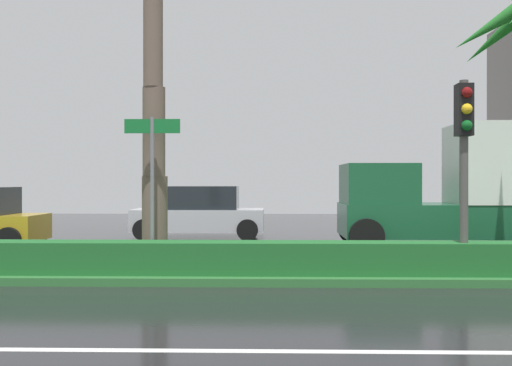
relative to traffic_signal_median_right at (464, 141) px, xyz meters
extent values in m
cube|color=black|center=(-6.48, 2.49, -2.68)|extent=(90.00, 42.00, 0.10)
cube|color=white|center=(-6.48, -4.51, -2.63)|extent=(81.00, 0.14, 0.01)
cube|color=#2D6B33|center=(-6.48, 1.49, -2.55)|extent=(85.50, 4.00, 0.15)
cube|color=#1E6028|center=(-6.48, 0.09, -2.18)|extent=(76.50, 0.70, 0.60)
cylinder|color=brown|center=(-5.97, 1.26, -1.56)|extent=(0.53, 0.53, 1.84)
cylinder|color=brown|center=(-5.97, 1.22, 0.28)|extent=(0.46, 0.46, 1.84)
cylinder|color=brown|center=(-5.98, 1.17, 2.11)|extent=(0.40, 0.40, 1.84)
cone|color=#1F6A23|center=(1.66, 2.06, 2.67)|extent=(2.07, 2.01, 1.82)
cone|color=#1F6A23|center=(1.37, 1.51, 2.71)|extent=(2.42, 0.89, 1.75)
cylinder|color=#4C4C47|center=(0.00, 0.02, -0.68)|extent=(0.16, 0.16, 3.60)
cube|color=black|center=(0.00, 0.02, 0.57)|extent=(0.28, 0.32, 0.96)
sphere|color=maroon|center=(0.00, -0.15, 0.87)|extent=(0.20, 0.20, 0.20)
sphere|color=yellow|center=(0.00, -0.15, 0.57)|extent=(0.20, 0.20, 0.20)
sphere|color=#0F591E|center=(0.00, -0.15, 0.27)|extent=(0.20, 0.20, 0.20)
cylinder|color=slate|center=(-5.90, 0.64, -0.98)|extent=(0.08, 0.08, 3.00)
cube|color=#146B2D|center=(-5.90, 0.64, 0.34)|extent=(1.10, 0.03, 0.28)
cylinder|color=black|center=(-10.43, 4.45, -2.29)|extent=(0.68, 0.22, 0.68)
cylinder|color=black|center=(-10.43, 6.25, -2.29)|extent=(0.68, 0.22, 0.68)
cube|color=silver|center=(-5.94, 8.75, -2.03)|extent=(4.30, 1.76, 0.72)
cube|color=#1E2328|center=(-5.79, 8.75, -1.29)|extent=(2.30, 1.58, 0.76)
cylinder|color=black|center=(-7.59, 7.85, -2.29)|extent=(0.68, 0.22, 0.68)
cylinder|color=black|center=(-7.59, 9.65, -2.29)|extent=(0.68, 0.22, 0.68)
cylinder|color=black|center=(-4.29, 7.85, -2.29)|extent=(0.68, 0.22, 0.68)
cylinder|color=black|center=(-4.29, 9.65, -2.29)|extent=(0.68, 0.22, 0.68)
cube|color=#195133|center=(1.62, 5.64, -1.82)|extent=(6.40, 2.30, 0.90)
cube|color=#195133|center=(-0.58, 5.64, -0.82)|extent=(1.90, 2.21, 1.10)
cube|color=silver|center=(2.67, 5.64, -0.27)|extent=(2.30, 2.35, 2.20)
cylinder|color=black|center=(-1.08, 4.47, -2.17)|extent=(0.92, 0.30, 0.92)
cylinder|color=black|center=(-1.08, 6.81, -2.17)|extent=(0.92, 0.30, 0.92)
camera|label=1|loc=(-3.58, -11.17, -0.74)|focal=42.30mm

